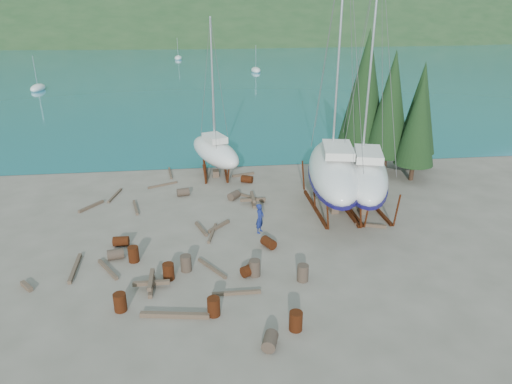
{
  "coord_description": "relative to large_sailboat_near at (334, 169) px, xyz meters",
  "views": [
    {
      "loc": [
        -2.7,
        -22.81,
        12.78
      ],
      "look_at": [
        0.5,
        3.0,
        2.38
      ],
      "focal_mm": 32.0,
      "sensor_mm": 36.0,
      "label": 1
    }
  ],
  "objects": [
    {
      "name": "cypress_far_right",
      "position": [
        9.47,
        7.83,
        2.34
      ],
      "size": [
        3.24,
        3.24,
        9.0
      ],
      "color": "black",
      "rests_on": "ground"
    },
    {
      "name": "timber_11",
      "position": [
        -8.31,
        -2.86,
        -2.8
      ],
      "size": [
        0.66,
        2.44,
        0.15
      ],
      "primitive_type": "cube",
      "rotation": [
        0.0,
        0.0,
        2.93
      ],
      "color": "brown",
      "rests_on": "ground"
    },
    {
      "name": "timber_14",
      "position": [
        -15.67,
        -6.09,
        -2.78
      ],
      "size": [
        0.3,
        2.88,
        0.18
      ],
      "primitive_type": "cube",
      "rotation": [
        0.0,
        0.0,
        0.04
      ],
      "color": "brown",
      "rests_on": "ground"
    },
    {
      "name": "timber_6",
      "position": [
        -5.4,
        7.49,
        -2.78
      ],
      "size": [
        1.87,
        0.72,
        0.19
      ],
      "primitive_type": "cube",
      "rotation": [
        0.0,
        0.0,
        1.86
      ],
      "color": "brown",
      "rests_on": "ground"
    },
    {
      "name": "moored_boat_far",
      "position": [
        -14.03,
        104.83,
        -2.49
      ],
      "size": [
        2.0,
        5.0,
        6.05
      ],
      "color": "silver",
      "rests_on": "ground"
    },
    {
      "name": "timber_3",
      "position": [
        -8.47,
        -6.96,
        -2.8
      ],
      "size": [
        1.48,
        2.13,
        0.15
      ],
      "primitive_type": "cube",
      "rotation": [
        0.0,
        0.0,
        0.58
      ],
      "color": "brown",
      "rests_on": "ground"
    },
    {
      "name": "drum_8",
      "position": [
        -12.66,
        -5.59,
        -2.43
      ],
      "size": [
        0.58,
        0.58,
        0.88
      ],
      "primitive_type": "cylinder",
      "color": "#58200F",
      "rests_on": "ground"
    },
    {
      "name": "timber_1",
      "position": [
        1.7,
        -3.04,
        -2.78
      ],
      "size": [
        1.86,
        0.83,
        0.19
      ],
      "primitive_type": "cube",
      "rotation": [
        0.0,
        0.0,
        1.23
      ],
      "color": "brown",
      "rests_on": "ground"
    },
    {
      "name": "moored_boat_mid",
      "position": [
        3.97,
        74.83,
        -2.49
      ],
      "size": [
        2.0,
        5.0,
        6.05
      ],
      "color": "silver",
      "rests_on": "ground"
    },
    {
      "name": "timber_12",
      "position": [
        -13.93,
        -6.42,
        -2.79
      ],
      "size": [
        1.39,
        2.08,
        0.17
      ],
      "primitive_type": "cube",
      "rotation": [
        0.0,
        0.0,
        0.56
      ],
      "color": "brown",
      "rests_on": "ground"
    },
    {
      "name": "cypress_back_left",
      "position": [
        4.97,
        8.83,
        3.79
      ],
      "size": [
        4.14,
        4.14,
        11.5
      ],
      "color": "black",
      "rests_on": "ground"
    },
    {
      "name": "large_sailboat_near",
      "position": [
        0.0,
        0.0,
        0.0
      ],
      "size": [
        5.44,
        11.75,
        17.83
      ],
      "rotation": [
        0.0,
        0.0,
        -0.2
      ],
      "color": "silver",
      "rests_on": "ground"
    },
    {
      "name": "moored_boat_left",
      "position": [
        -36.03,
        54.83,
        -2.49
      ],
      "size": [
        2.0,
        5.0,
        6.05
      ],
      "color": "silver",
      "rests_on": "ground"
    },
    {
      "name": "far_house_left",
      "position": [
        -66.03,
        184.83,
        0.05
      ],
      "size": [
        6.6,
        5.6,
        5.6
      ],
      "color": "beige",
      "rests_on": "ground"
    },
    {
      "name": "timber_17",
      "position": [
        -13.46,
        1.7,
        -2.79
      ],
      "size": [
        0.69,
        2.4,
        0.16
      ],
      "primitive_type": "cube",
      "rotation": [
        0.0,
        0.0,
        0.22
      ],
      "color": "brown",
      "rests_on": "ground"
    },
    {
      "name": "timber_10",
      "position": [
        -5.42,
        2.66,
        -2.79
      ],
      "size": [
        2.05,
        2.06,
        0.16
      ],
      "primitive_type": "cube",
      "rotation": [
        0.0,
        0.0,
        0.78
      ],
      "color": "brown",
      "rests_on": "ground"
    },
    {
      "name": "timber_0",
      "position": [
        -11.87,
        5.94,
        -2.8
      ],
      "size": [
        2.24,
        1.17,
        0.14
      ],
      "primitive_type": "cube",
      "rotation": [
        0.0,
        0.0,
        2.02
      ],
      "color": "brown",
      "rests_on": "ground"
    },
    {
      "name": "timber_15",
      "position": [
        -15.23,
        4.14,
        -2.8
      ],
      "size": [
        0.66,
        2.57,
        0.15
      ],
      "primitive_type": "cube",
      "rotation": [
        0.0,
        0.0,
        2.94
      ],
      "color": "brown",
      "rests_on": "ground"
    },
    {
      "name": "drum_4",
      "position": [
        -5.26,
        5.8,
        -2.58
      ],
      "size": [
        1.04,
        0.89,
        0.58
      ],
      "primitive_type": "cylinder",
      "rotation": [
        1.57,
        0.0,
        1.15
      ],
      "color": "#58200F",
      "rests_on": "ground"
    },
    {
      "name": "worker",
      "position": [
        -5.38,
        -2.95,
        -1.93
      ],
      "size": [
        0.75,
        0.82,
        1.88
      ],
      "primitive_type": "imported",
      "rotation": [
        0.0,
        0.0,
        1.01
      ],
      "color": "navy",
      "rests_on": "ground"
    },
    {
      "name": "drum_15",
      "position": [
        -13.69,
        -5.2,
        -2.58
      ],
      "size": [
        0.97,
        0.73,
        0.58
      ],
      "primitive_type": "cylinder",
      "rotation": [
        1.57,
        0.0,
        1.75
      ],
      "color": "#2D2823",
      "rests_on": "ground"
    },
    {
      "name": "timber_pile_fore",
      "position": [
        -11.49,
        -8.36,
        -2.57
      ],
      "size": [
        1.8,
        1.8,
        0.6
      ],
      "color": "brown",
      "rests_on": "ground"
    },
    {
      "name": "drum_2",
      "position": [
        -13.62,
        -3.69,
        -2.58
      ],
      "size": [
        0.9,
        0.61,
        0.58
      ],
      "primitive_type": "cylinder",
      "rotation": [
        1.57,
        0.0,
        1.54
      ],
      "color": "#58200F",
      "rests_on": "ground"
    },
    {
      "name": "far_house_right",
      "position": [
        23.97,
        184.83,
        0.05
      ],
      "size": [
        6.6,
        5.6,
        5.6
      ],
      "color": "beige",
      "rests_on": "ground"
    },
    {
      "name": "timber_pile_aft",
      "position": [
        -5.29,
        1.56,
        -2.57
      ],
      "size": [
        1.8,
        1.8,
        0.6
      ],
      "color": "brown",
      "rests_on": "ground"
    },
    {
      "name": "drum_7",
      "position": [
        -5.07,
        -12.31,
        -2.43
      ],
      "size": [
        0.58,
        0.58,
        0.88
      ],
      "primitive_type": "cylinder",
      "color": "#58200F",
      "rests_on": "ground"
    },
    {
      "name": "timber_9",
      "position": [
        -11.44,
        8.66,
        -2.8
      ],
      "size": [
        0.48,
        2.76,
        0.15
      ],
      "primitive_type": "cube",
      "rotation": [
        0.0,
        0.0,
        0.12
      ],
      "color": "brown",
      "rests_on": "ground"
    },
    {
      "name": "timber_13",
      "position": [
        -17.62,
        -7.58,
        -2.76
      ],
      "size": [
        0.81,
        0.88,
        0.22
      ],
      "primitive_type": "cube",
      "rotation": [
        0.0,
        0.0,
        0.72
      ],
      "color": "brown",
      "rests_on": "ground"
    },
    {
      "name": "cypress_mid_right",
      "position": [
        7.97,
        4.83,
        2.05
      ],
      "size": [
        3.06,
        3.06,
        8.5
      ],
      "color": "black",
      "rests_on": "ground"
    },
    {
      "name": "drum_17",
      "position": [
        -3.94,
        -8.59,
        -2.43
      ],
      "size": [
        0.58,
        0.58,
        0.88
      ],
      "primitive_type": "cylinder",
      "color": "#2D2823",
      "rests_on": "ground"
    },
    {
      "name": "timber_16",
      "position": [
        -10.25,
        -10.83,
        -2.76
      ],
      "size": [
        3.12,
        0.74,
        0.23
      ],
      "primitive_type": "cube",
      "rotation": [
        0.0,
        0.0,
        1.41
      ],
      "color": "brown",
      "rests_on": "ground"
    },
    {
      "name": "timber_4",
      "position": [
        -8.98,
        -2.21,
        -2.79
      ],
      "size": [
        0.79,
        1.91,
        0.17
      ],
      "primitive_type": "cube",
      "rotation": [
        0.0,
        0.0,
        0.32
      ],
      "color": "brown",
      "rests_on": "ground"
    },
    {
      "name": "timber_8",
      "position": [
        -7.86,
        -1.99,
        -2.78
      ],
      "size": [
        1.44,
        1.53,
        0.19
      ],
      "primitive_type": "cube",
      "rotation": [
        0.0,
        0.0,
        2.4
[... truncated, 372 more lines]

